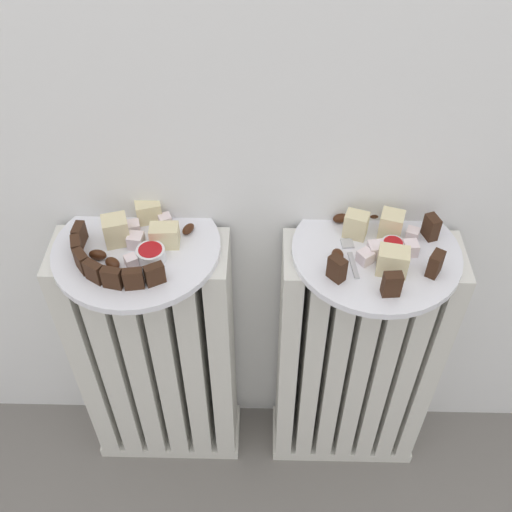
{
  "coord_description": "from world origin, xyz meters",
  "views": [
    {
      "loc": [
        0.02,
        -0.44,
        1.32
      ],
      "look_at": [
        0.0,
        0.28,
        0.61
      ],
      "focal_mm": 41.84,
      "sensor_mm": 36.0,
      "label": 1
    }
  ],
  "objects": [
    {
      "name": "turkish_delight_left_0",
      "position": [
        -0.21,
        0.31,
        0.64
      ],
      "size": [
        0.03,
        0.03,
        0.02
      ],
      "primitive_type": "cube",
      "rotation": [
        0.0,
        0.0,
        0.28
      ],
      "color": "white",
      "rests_on": "plate_left"
    },
    {
      "name": "medjool_date_left_2",
      "position": [
        -0.23,
        0.23,
        0.64
      ],
      "size": [
        0.03,
        0.03,
        0.02
      ],
      "primitive_type": "ellipsoid",
      "rotation": [
        0.0,
        0.0,
        2.43
      ],
      "color": "#3D1E0F",
      "rests_on": "plate_left"
    },
    {
      "name": "dark_cake_slice_right_3",
      "position": [
        0.29,
        0.31,
        0.65
      ],
      "size": [
        0.03,
        0.03,
        0.04
      ],
      "primitive_type": "cube",
      "rotation": [
        0.0,
        0.0,
        1.92
      ],
      "color": "#382114",
      "rests_on": "plate_right"
    },
    {
      "name": "jam_bowl_right",
      "position": [
        0.23,
        0.28,
        0.64
      ],
      "size": [
        0.04,
        0.04,
        0.02
      ],
      "color": "white",
      "rests_on": "plate_right"
    },
    {
      "name": "dark_cake_slice_left_2",
      "position": [
        -0.28,
        0.22,
        0.65
      ],
      "size": [
        0.03,
        0.03,
        0.04
      ],
      "primitive_type": "cube",
      "rotation": [
        0.0,
        0.0,
        -0.93
      ],
      "color": "#382114",
      "rests_on": "plate_left"
    },
    {
      "name": "turkish_delight_left_1",
      "position": [
        -0.2,
        0.28,
        0.64
      ],
      "size": [
        0.03,
        0.03,
        0.02
      ],
      "primitive_type": "cube",
      "rotation": [
        0.0,
        0.0,
        1.45
      ],
      "color": "white",
      "rests_on": "plate_left"
    },
    {
      "name": "radiator_right",
      "position": [
        0.2,
        0.28,
        0.31
      ],
      "size": [
        0.32,
        0.13,
        0.62
      ],
      "color": "silver",
      "rests_on": "ground_plane"
    },
    {
      "name": "dark_cake_slice_left_4",
      "position": [
        -0.22,
        0.19,
        0.65
      ],
      "size": [
        0.03,
        0.02,
        0.04
      ],
      "primitive_type": "cube",
      "rotation": [
        0.0,
        0.0,
        -0.21
      ],
      "color": "#382114",
      "rests_on": "plate_left"
    },
    {
      "name": "marble_cake_slice_right_2",
      "position": [
        0.22,
        0.23,
        0.65
      ],
      "size": [
        0.05,
        0.04,
        0.04
      ],
      "primitive_type": "cube",
      "rotation": [
        0.0,
        0.0,
        -0.19
      ],
      "color": "beige",
      "rests_on": "plate_right"
    },
    {
      "name": "medjool_date_left_0",
      "position": [
        -0.12,
        0.31,
        0.64
      ],
      "size": [
        0.03,
        0.03,
        0.02
      ],
      "primitive_type": "ellipsoid",
      "rotation": [
        0.0,
        0.0,
        1.03
      ],
      "color": "#3D1E0F",
      "rests_on": "plate_left"
    },
    {
      "name": "turkish_delight_left_2",
      "position": [
        -0.16,
        0.33,
        0.64
      ],
      "size": [
        0.03,
        0.03,
        0.02
      ],
      "primitive_type": "cube",
      "rotation": [
        0.0,
        0.0,
        0.42
      ],
      "color": "white",
      "rests_on": "plate_left"
    },
    {
      "name": "marble_cake_slice_right_0",
      "position": [
        0.23,
        0.32,
        0.65
      ],
      "size": [
        0.05,
        0.05,
        0.05
      ],
      "primitive_type": "cube",
      "rotation": [
        0.0,
        0.0,
        -0.3
      ],
      "color": "beige",
      "rests_on": "plate_right"
    },
    {
      "name": "marble_cake_slice_left_2",
      "position": [
        -0.19,
        0.35,
        0.65
      ],
      "size": [
        0.05,
        0.04,
        0.04
      ],
      "primitive_type": "cube",
      "rotation": [
        0.0,
        0.0,
        0.27
      ],
      "color": "beige",
      "rests_on": "plate_left"
    },
    {
      "name": "medjool_date_left_1",
      "position": [
        -0.26,
        0.25,
        0.64
      ],
      "size": [
        0.03,
        0.02,
        0.02
      ],
      "primitive_type": "ellipsoid",
      "rotation": [
        0.0,
        0.0,
        3.02
      ],
      "color": "#3D1E0F",
      "rests_on": "plate_left"
    },
    {
      "name": "turkish_delight_left_3",
      "position": [
        -0.2,
        0.23,
        0.64
      ],
      "size": [
        0.03,
        0.03,
        0.02
      ],
      "primitive_type": "cube",
      "rotation": [
        0.0,
        0.0,
        0.53
      ],
      "color": "white",
      "rests_on": "plate_left"
    },
    {
      "name": "plate_left",
      "position": [
        -0.2,
        0.28,
        0.63
      ],
      "size": [
        0.28,
        0.28,
        0.01
      ],
      "primitive_type": "cylinder",
      "color": "white",
      "rests_on": "radiator_left"
    },
    {
      "name": "fork",
      "position": [
        0.16,
        0.27,
        0.63
      ],
      "size": [
        0.02,
        0.09,
        0.0
      ],
      "color": "#B7B7BC",
      "rests_on": "plate_right"
    },
    {
      "name": "turkish_delight_right_3",
      "position": [
        0.26,
        0.31,
        0.64
      ],
      "size": [
        0.03,
        0.03,
        0.02
      ],
      "primitive_type": "cube",
      "rotation": [
        0.0,
        0.0,
        1.18
      ],
      "color": "white",
      "rests_on": "plate_right"
    },
    {
      "name": "turkish_delight_right_0",
      "position": [
        0.25,
        0.27,
        0.64
      ],
      "size": [
        0.03,
        0.03,
        0.02
      ],
      "primitive_type": "cube",
      "rotation": [
        0.0,
        0.0,
        0.09
      ],
      "color": "white",
      "rests_on": "plate_right"
    },
    {
      "name": "turkish_delight_right_1",
      "position": [
        0.18,
        0.25,
        0.64
      ],
      "size": [
        0.03,
        0.03,
        0.02
      ],
      "primitive_type": "cube",
      "rotation": [
        0.0,
        0.0,
        0.62
      ],
      "color": "white",
      "rests_on": "plate_right"
    },
    {
      "name": "dark_cake_slice_left_0",
      "position": [
        -0.29,
        0.29,
        0.65
      ],
      "size": [
        0.02,
        0.03,
        0.04
      ],
      "primitive_type": "cube",
      "rotation": [
        0.0,
        0.0,
        -1.64
      ],
      "color": "#382114",
      "rests_on": "plate_left"
    },
    {
      "name": "medjool_date_right_1",
      "position": [
        0.15,
        0.35,
        0.64
      ],
      "size": [
        0.03,
        0.03,
        0.02
      ],
      "primitive_type": "ellipsoid",
      "rotation": [
        0.0,
        0.0,
        0.31
      ],
      "color": "#3D1E0F",
      "rests_on": "plate_right"
    },
    {
      "name": "radiator_left",
      "position": [
        -0.2,
        0.28,
        0.31
      ],
      "size": [
        0.32,
        0.13,
        0.62
      ],
      "color": "silver",
      "rests_on": "ground_plane"
    },
    {
      "name": "medjool_date_right_0",
      "position": [
        0.13,
        0.26,
        0.64
      ],
      "size": [
        0.02,
        0.03,
        0.01
      ],
      "primitive_type": "ellipsoid",
      "rotation": [
        0.0,
        0.0,
        1.67
      ],
      "color": "#3D1E0F",
      "rests_on": "plate_right"
    },
    {
      "name": "dark_cake_slice_right_1",
      "position": [
        0.21,
        0.18,
        0.65
      ],
      "size": [
        0.03,
        0.02,
        0.04
      ],
      "primitive_type": "cube",
      "rotation": [
        0.0,
        0.0,
        0.09
      ],
      "color": "#382114",
      "rests_on": "plate_right"
    },
    {
      "name": "marble_cake_slice_left_0",
      "position": [
        -0.15,
        0.29,
        0.65
      ],
      "size": [
        0.05,
        0.03,
        0.04
      ],
      "primitive_type": "cube",
      "rotation": [
        0.0,
        0.0,
        0.05
      ],
      "color": "beige",
      "rests_on": "plate_left"
    },
    {
      "name": "turkish_delight_right_2",
      "position": [
        0.2,
        0.27,
        0.64
      ],
      "size": [
        0.03,
        0.03,
        0.03
      ],
      "primitive_type": "cube",
      "rotation": [
        0.0,
        0.0,
        0.17
      ],
      "color": "white",
      "rests_on": "plate_right"
    },
    {
      "name": "marble_cake_slice_right_1",
      "position": [
        0.17,
        0.31,
        0.65
      ],
      "size": [
        0.05,
        0.04,
        0.05
      ],
      "primitive_type": "cube",
      "rotation": [
        0.0,
        0.0,
        -0.34
      ],
      "color": "beige",
      "rests_on": "plate_right"
    },
    {
      "name": "medjool_date_right_2",
      "position": [
        0.21,
        0.36,
        0.64
      ],
      "size": [
        0.03,
        0.02,
        0.02
      ],
      "primitive_type": "ellipsoid",
      "rotation": [
        0.0,
        0.0,
        0.18
      ],
      "color": "#3D1E0F",
      "rests_on": "plate_right"
    },
    {
      "name": "marble_cake_slice_left_1",
      "position": [
        -0.23,
        0.29,
        0.66
      ],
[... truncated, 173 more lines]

